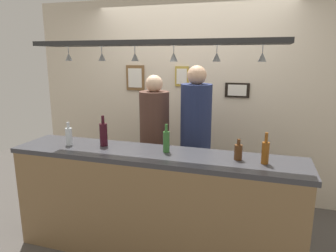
% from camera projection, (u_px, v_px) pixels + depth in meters
% --- Properties ---
extents(ground_plane, '(8.00, 8.00, 0.00)m').
position_uv_depth(ground_plane, '(165.00, 231.00, 3.32)').
color(ground_plane, '#4C4742').
extents(back_wall, '(4.40, 0.06, 2.60)m').
position_uv_depth(back_wall, '(190.00, 99.00, 4.05)').
color(back_wall, beige).
rests_on(back_wall, ground_plane).
extents(bar_counter, '(2.70, 0.55, 1.01)m').
position_uv_depth(bar_counter, '(148.00, 193.00, 2.70)').
color(bar_counter, '#38383D').
rests_on(bar_counter, ground_plane).
extents(overhead_glass_rack, '(2.20, 0.36, 0.04)m').
position_uv_depth(overhead_glass_rack, '(154.00, 43.00, 2.60)').
color(overhead_glass_rack, black).
extents(hanging_wineglass_far_left, '(0.07, 0.07, 0.13)m').
position_uv_depth(hanging_wineglass_far_left, '(69.00, 56.00, 2.91)').
color(hanging_wineglass_far_left, silver).
rests_on(hanging_wineglass_far_left, overhead_glass_rack).
extents(hanging_wineglass_left, '(0.07, 0.07, 0.13)m').
position_uv_depth(hanging_wineglass_left, '(102.00, 56.00, 2.80)').
color(hanging_wineglass_left, silver).
rests_on(hanging_wineglass_left, overhead_glass_rack).
extents(hanging_wineglass_center_left, '(0.07, 0.07, 0.13)m').
position_uv_depth(hanging_wineglass_center_left, '(135.00, 56.00, 2.71)').
color(hanging_wineglass_center_left, silver).
rests_on(hanging_wineglass_center_left, overhead_glass_rack).
extents(hanging_wineglass_center, '(0.07, 0.07, 0.13)m').
position_uv_depth(hanging_wineglass_center, '(174.00, 56.00, 2.53)').
color(hanging_wineglass_center, silver).
rests_on(hanging_wineglass_center, overhead_glass_rack).
extents(hanging_wineglass_center_right, '(0.07, 0.07, 0.13)m').
position_uv_depth(hanging_wineglass_center_right, '(217.00, 56.00, 2.48)').
color(hanging_wineglass_center_right, silver).
rests_on(hanging_wineglass_center_right, overhead_glass_rack).
extents(hanging_wineglass_right, '(0.07, 0.07, 0.13)m').
position_uv_depth(hanging_wineglass_right, '(262.00, 56.00, 2.41)').
color(hanging_wineglass_right, silver).
rests_on(hanging_wineglass_right, overhead_glass_rack).
extents(person_left_brown_shirt, '(0.34, 0.34, 1.66)m').
position_uv_depth(person_left_brown_shirt, '(155.00, 132.00, 3.53)').
color(person_left_brown_shirt, '#2D334C').
rests_on(person_left_brown_shirt, ground_plane).
extents(person_middle_navy_shirt, '(0.34, 0.34, 1.77)m').
position_uv_depth(person_middle_navy_shirt, '(196.00, 129.00, 3.38)').
color(person_middle_navy_shirt, '#2D334C').
rests_on(person_middle_navy_shirt, ground_plane).
extents(bottle_beer_green_import, '(0.06, 0.06, 0.26)m').
position_uv_depth(bottle_beer_green_import, '(166.00, 141.00, 2.77)').
color(bottle_beer_green_import, '#336B2D').
rests_on(bottle_beer_green_import, bar_counter).
extents(bottle_beer_amber_tall, '(0.06, 0.06, 0.26)m').
position_uv_depth(bottle_beer_amber_tall, '(265.00, 152.00, 2.47)').
color(bottle_beer_amber_tall, brown).
rests_on(bottle_beer_amber_tall, bar_counter).
extents(bottle_wine_dark_red, '(0.08, 0.08, 0.30)m').
position_uv_depth(bottle_wine_dark_red, '(103.00, 134.00, 2.97)').
color(bottle_wine_dark_red, '#380F19').
rests_on(bottle_wine_dark_red, bar_counter).
extents(bottle_soda_clear, '(0.06, 0.06, 0.23)m').
position_uv_depth(bottle_soda_clear, '(69.00, 136.00, 2.99)').
color(bottle_soda_clear, silver).
rests_on(bottle_soda_clear, bar_counter).
extents(bottle_beer_brown_stubby, '(0.07, 0.07, 0.18)m').
position_uv_depth(bottle_beer_brown_stubby, '(238.00, 152.00, 2.57)').
color(bottle_beer_brown_stubby, '#512D14').
rests_on(bottle_beer_brown_stubby, bar_counter).
extents(picture_frame_lower_pair, '(0.30, 0.02, 0.18)m').
position_uv_depth(picture_frame_lower_pair, '(237.00, 90.00, 3.80)').
color(picture_frame_lower_pair, black).
rests_on(picture_frame_lower_pair, back_wall).
extents(picture_frame_crest, '(0.18, 0.02, 0.26)m').
position_uv_depth(picture_frame_crest, '(182.00, 76.00, 3.98)').
color(picture_frame_crest, '#B29338').
rests_on(picture_frame_crest, back_wall).
extents(picture_frame_caricature, '(0.26, 0.02, 0.34)m').
position_uv_depth(picture_frame_caricature, '(135.00, 78.00, 4.17)').
color(picture_frame_caricature, brown).
rests_on(picture_frame_caricature, back_wall).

